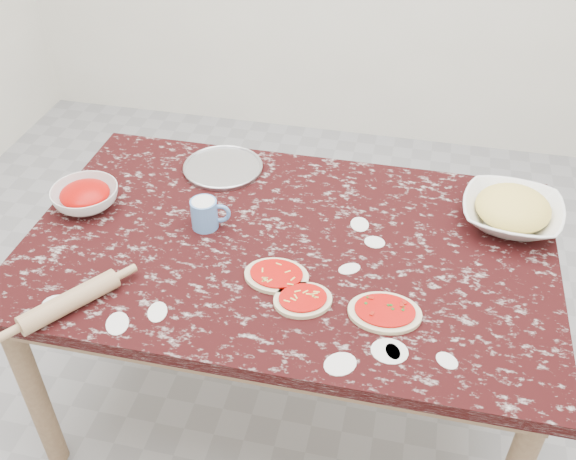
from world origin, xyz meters
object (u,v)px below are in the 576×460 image
(worktable, at_px, (288,263))
(pizza_tray, at_px, (223,168))
(cheese_bowl, at_px, (511,214))
(rolling_pin, at_px, (69,301))
(flour_mug, at_px, (206,214))
(sauce_bowl, at_px, (86,197))

(worktable, relative_size, pizza_tray, 5.84)
(worktable, height_order, pizza_tray, pizza_tray)
(cheese_bowl, distance_m, rolling_pin, 1.34)
(worktable, distance_m, flour_mug, 0.30)
(worktable, height_order, cheese_bowl, cheese_bowl)
(pizza_tray, relative_size, cheese_bowl, 0.89)
(rolling_pin, bearing_deg, sauce_bowl, 111.11)
(pizza_tray, xyz_separation_m, rolling_pin, (-0.20, -0.75, 0.02))
(pizza_tray, bearing_deg, worktable, -47.98)
(flour_mug, height_order, rolling_pin, flour_mug)
(pizza_tray, distance_m, rolling_pin, 0.78)
(worktable, height_order, rolling_pin, rolling_pin)
(cheese_bowl, bearing_deg, worktable, -159.46)
(sauce_bowl, bearing_deg, flour_mug, -2.61)
(pizza_tray, height_order, rolling_pin, rolling_pin)
(worktable, relative_size, rolling_pin, 5.72)
(worktable, bearing_deg, pizza_tray, 132.02)
(sauce_bowl, bearing_deg, rolling_pin, -68.89)
(sauce_bowl, bearing_deg, pizza_tray, 39.46)
(cheese_bowl, bearing_deg, sauce_bowl, -171.33)
(pizza_tray, bearing_deg, flour_mug, -81.95)
(pizza_tray, height_order, sauce_bowl, sauce_bowl)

